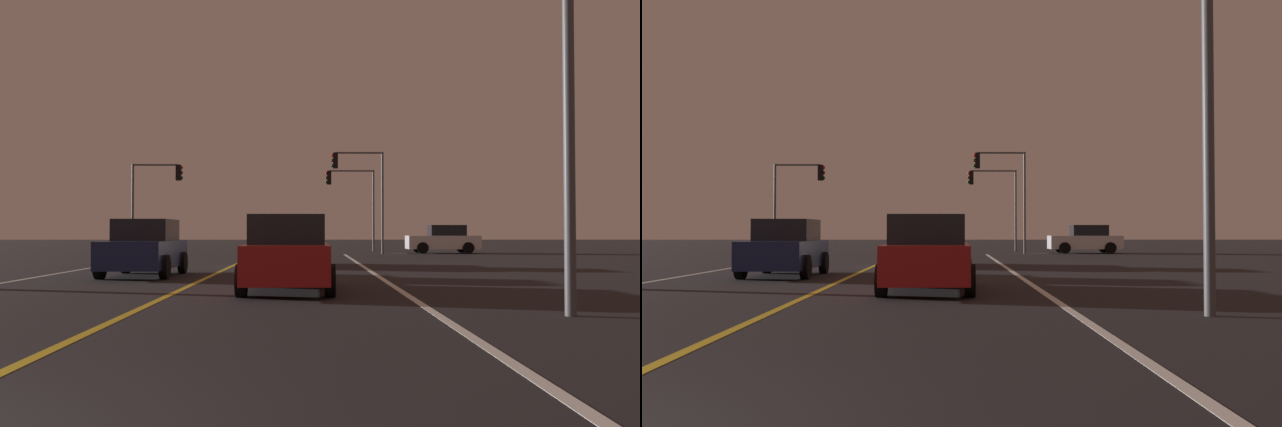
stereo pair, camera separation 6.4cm
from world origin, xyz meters
The scene contains 10 objects.
lane_edge_right centered at (5.00, 14.60, 0.00)m, with size 0.16×41.20×0.01m, color silver.
lane_edge_left centered at (-5.00, 14.60, 0.00)m, with size 0.16×41.20×0.01m, color silver.
lane_center_divider centered at (0.00, 14.60, 0.00)m, with size 0.16×41.20×0.01m, color gold.
car_crossing_side centered at (11.08, 37.25, 0.82)m, with size 4.30×2.02×1.70m.
car_lead_same_lane centered at (2.46, 11.51, 0.82)m, with size 2.02×4.30×1.70m.
car_ahead_far centered at (2.10, 22.52, 0.82)m, with size 2.02×4.30×1.70m.
car_oncoming centered at (-1.99, 16.81, 0.82)m, with size 2.02×4.30×1.70m.
traffic_light_near_right centered at (5.85, 35.70, 4.37)m, with size 3.06×0.36×5.94m.
traffic_light_near_left centered at (-5.82, 35.70, 3.88)m, with size 2.96×0.36×5.21m.
traffic_light_far_right centered at (5.69, 41.20, 4.00)m, with size 3.26×0.36×5.37m.
Camera 1 is at (2.92, -3.63, 1.35)m, focal length 38.18 mm.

